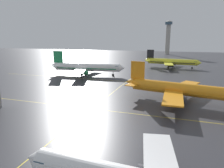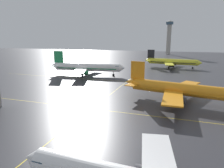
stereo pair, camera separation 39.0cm
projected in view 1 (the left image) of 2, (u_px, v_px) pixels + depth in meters
airliner_second_row at (181, 89)px, 64.93m from camera, size 38.91×33.11×12.14m
airliner_third_row at (86, 67)px, 111.28m from camera, size 41.56×35.54×12.92m
airliner_far_left_stand at (171, 62)px, 139.59m from camera, size 37.76×32.45×11.73m
taxiway_markings at (92, 109)px, 59.43m from camera, size 138.94×130.50×0.01m
control_tower at (168, 35)px, 244.97m from camera, size 8.82×8.82×39.70m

